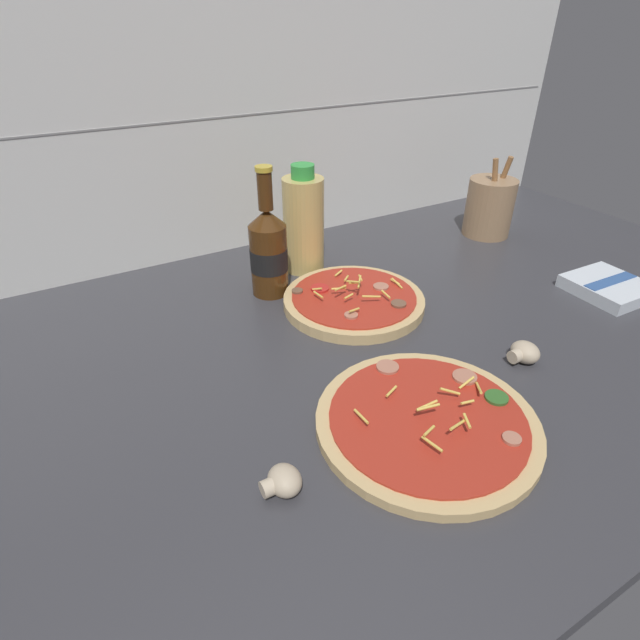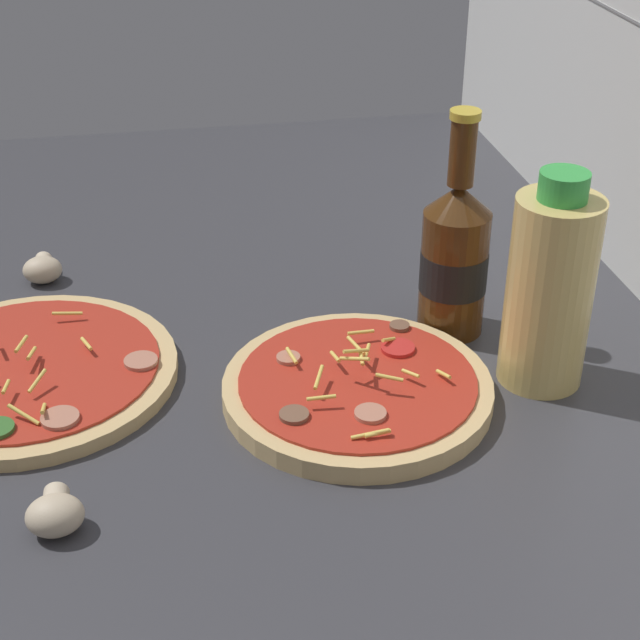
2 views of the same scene
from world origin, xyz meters
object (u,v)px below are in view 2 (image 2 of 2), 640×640
at_px(oil_bottle, 550,289).
at_px(mushroom_left, 55,513).
at_px(mushroom_right, 43,269).
at_px(beer_bottle, 455,256).
at_px(pizza_far, 357,389).
at_px(pizza_near, 29,372).

distance_m(oil_bottle, mushroom_left, 0.47).
bearing_deg(mushroom_right, beer_bottle, 66.44).
xyz_separation_m(pizza_far, beer_bottle, (-0.11, 0.12, 0.07)).
bearing_deg(pizza_near, oil_bottle, 80.12).
distance_m(beer_bottle, mushroom_right, 0.47).
bearing_deg(pizza_far, oil_bottle, 91.01).
relative_size(pizza_far, beer_bottle, 1.07).
bearing_deg(pizza_near, mushroom_left, 9.29).
distance_m(pizza_far, beer_bottle, 0.18).
height_order(pizza_near, oil_bottle, oil_bottle).
height_order(pizza_near, mushroom_right, pizza_near).
distance_m(oil_bottle, mushroom_right, 0.57).
distance_m(mushroom_left, mushroom_right, 0.42).
xyz_separation_m(beer_bottle, mushroom_left, (0.24, -0.39, -0.07)).
height_order(pizza_far, mushroom_right, pizza_far).
bearing_deg(mushroom_left, oil_bottle, 106.62).
bearing_deg(beer_bottle, mushroom_right, -113.56).
relative_size(pizza_far, oil_bottle, 1.19).
bearing_deg(beer_bottle, oil_bottle, 29.20).
relative_size(pizza_near, mushroom_left, 5.98).
bearing_deg(mushroom_left, pizza_far, 115.97).
bearing_deg(mushroom_left, beer_bottle, 121.33).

